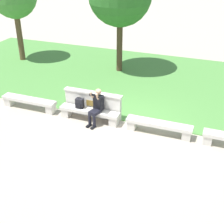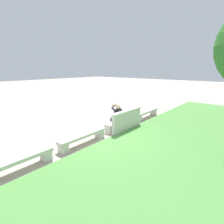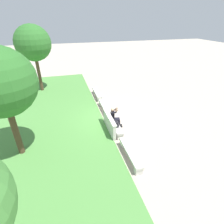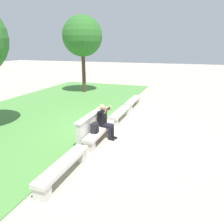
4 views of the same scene
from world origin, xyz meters
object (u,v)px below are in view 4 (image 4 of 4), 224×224
object	(u,v)px
person_photographer	(105,119)
backpack	(95,128)
tree_left_background	(82,36)
bench_near	(100,133)
bench_main	(64,167)
bench_mid	(120,114)
bench_far	(133,101)

from	to	relation	value
person_photographer	backpack	size ratio (longest dim) A/B	3.08
person_photographer	tree_left_background	distance (m)	9.75
person_photographer	backpack	bearing A→B (deg)	171.91
bench_near	backpack	world-z (taller)	backpack
bench_main	bench_mid	distance (m)	5.19
bench_far	backpack	bearing A→B (deg)	179.71
bench_main	person_photographer	distance (m)	2.96
bench_far	person_photographer	bearing A→B (deg)	-179.11
bench_near	bench_far	bearing A→B (deg)	0.00
tree_left_background	bench_mid	bearing A→B (deg)	-139.96
bench_mid	person_photographer	bearing A→B (deg)	-178.10
tree_left_background	bench_near	bearing A→B (deg)	-150.21
bench_mid	backpack	xyz separation A→B (m)	(-2.99, 0.03, 0.32)
bench_mid	person_photographer	size ratio (longest dim) A/B	1.72
person_photographer	backpack	distance (m)	0.75
backpack	bench_main	bearing A→B (deg)	-179.25
bench_main	bench_mid	world-z (taller)	same
bench_mid	tree_left_background	distance (m)	8.20
bench_near	bench_far	distance (m)	5.19
bench_main	bench_near	world-z (taller)	same
backpack	tree_left_background	bearing A→B (deg)	28.47
bench_far	backpack	world-z (taller)	backpack
bench_near	bench_far	xyz separation A→B (m)	(5.19, 0.00, 0.00)
bench_far	bench_mid	bearing A→B (deg)	180.00
bench_main	bench_far	xyz separation A→B (m)	(7.79, 0.00, 0.00)
bench_mid	person_photographer	world-z (taller)	person_photographer
bench_mid	bench_far	size ratio (longest dim) A/B	1.00
bench_near	person_photographer	xyz separation A→B (m)	(0.33, -0.08, 0.43)
backpack	tree_left_background	xyz separation A→B (m)	(8.54, 4.63, 3.53)
bench_far	backpack	xyz separation A→B (m)	(-5.59, 0.03, 0.32)
bench_near	person_photographer	bearing A→B (deg)	-12.78
backpack	tree_left_background	world-z (taller)	tree_left_background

